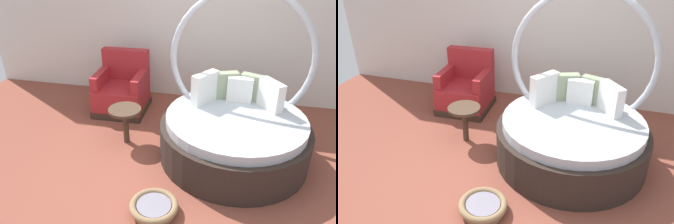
{
  "view_description": "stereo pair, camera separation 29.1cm",
  "coord_description": "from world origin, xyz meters",
  "views": [
    {
      "loc": [
        0.49,
        -3.02,
        2.56
      ],
      "look_at": [
        -0.31,
        0.63,
        0.55
      ],
      "focal_mm": 35.36,
      "sensor_mm": 36.0,
      "label": 1
    },
    {
      "loc": [
        0.77,
        -2.94,
        2.56
      ],
      "look_at": [
        -0.31,
        0.63,
        0.55
      ],
      "focal_mm": 35.36,
      "sensor_mm": 36.0,
      "label": 2
    }
  ],
  "objects": [
    {
      "name": "round_daybed",
      "position": [
        0.55,
        0.69,
        0.41
      ],
      "size": [
        1.87,
        1.87,
        2.06
      ],
      "color": "#2D231E",
      "rests_on": "ground_plane"
    },
    {
      "name": "pet_basket",
      "position": [
        -0.19,
        -0.57,
        0.07
      ],
      "size": [
        0.51,
        0.51,
        0.13
      ],
      "color": "#8E704C",
      "rests_on": "ground_plane"
    },
    {
      "name": "ground_plane",
      "position": [
        0.0,
        0.0,
        -0.01
      ],
      "size": [
        8.0,
        8.0,
        0.02
      ],
      "primitive_type": "cube",
      "color": "brown"
    },
    {
      "name": "side_table",
      "position": [
        -0.9,
        0.65,
        0.43
      ],
      "size": [
        0.44,
        0.44,
        0.52
      ],
      "color": "#473323",
      "rests_on": "ground_plane"
    },
    {
      "name": "back_wall",
      "position": [
        0.0,
        2.38,
        1.48
      ],
      "size": [
        8.0,
        0.12,
        2.95
      ],
      "primitive_type": "cube",
      "color": "silver",
      "rests_on": "ground_plane"
    },
    {
      "name": "red_armchair",
      "position": [
        -1.27,
        1.6,
        0.33
      ],
      "size": [
        0.81,
        0.81,
        0.94
      ],
      "color": "#38281E",
      "rests_on": "ground_plane"
    }
  ]
}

